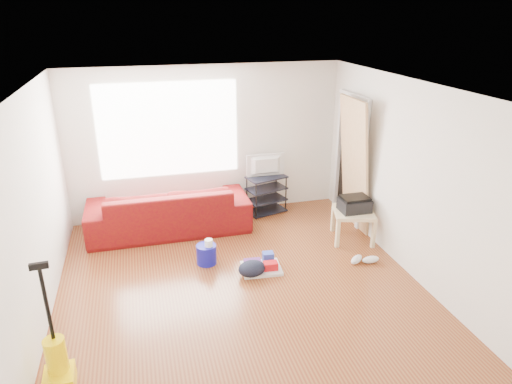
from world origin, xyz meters
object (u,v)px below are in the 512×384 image
object	(u,v)px
sofa	(170,230)
tv_stand	(266,194)
side_table	(354,215)
cleaning_tray	(262,265)
bucket	(207,263)
backpack	(252,275)
vacuum	(58,365)

from	to	relation	value
sofa	tv_stand	bearing A→B (deg)	-170.86
tv_stand	side_table	bearing A→B (deg)	-68.07
side_table	tv_stand	bearing A→B (deg)	127.46
side_table	cleaning_tray	xyz separation A→B (m)	(-1.57, -0.50, -0.34)
sofa	cleaning_tray	xyz separation A→B (m)	(1.10, -1.53, 0.06)
sofa	bucket	distance (m)	1.24
side_table	backpack	world-z (taller)	side_table
sofa	side_table	size ratio (longest dim) A/B	3.46
tv_stand	vacuum	xyz separation A→B (m)	(-2.95, -3.31, -0.10)
tv_stand	bucket	size ratio (longest dim) A/B	2.65
bucket	vacuum	xyz separation A→B (m)	(-1.68, -1.87, 0.24)
bucket	vacuum	bearing A→B (deg)	-131.95
side_table	bucket	xyz separation A→B (m)	(-2.27, -0.14, -0.40)
tv_stand	backpack	bearing A→B (deg)	-126.89
sofa	vacuum	xyz separation A→B (m)	(-1.28, -3.04, 0.24)
sofa	vacuum	bearing A→B (deg)	67.23
sofa	vacuum	world-z (taller)	vacuum
tv_stand	backpack	distance (m)	2.08
sofa	backpack	distance (m)	1.89
bucket	backpack	xyz separation A→B (m)	(0.53, -0.47, 0.00)
sofa	tv_stand	xyz separation A→B (m)	(1.68, 0.27, 0.34)
bucket	vacuum	distance (m)	2.52
cleaning_tray	side_table	bearing A→B (deg)	17.54
vacuum	side_table	bearing A→B (deg)	23.99
cleaning_tray	vacuum	bearing A→B (deg)	-147.54
bucket	cleaning_tray	xyz separation A→B (m)	(0.70, -0.35, 0.06)
sofa	side_table	distance (m)	2.89
sofa	backpack	bearing A→B (deg)	119.54
bucket	vacuum	world-z (taller)	vacuum
tv_stand	side_table	size ratio (longest dim) A/B	1.02
side_table	sofa	bearing A→B (deg)	158.94
sofa	tv_stand	distance (m)	1.73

